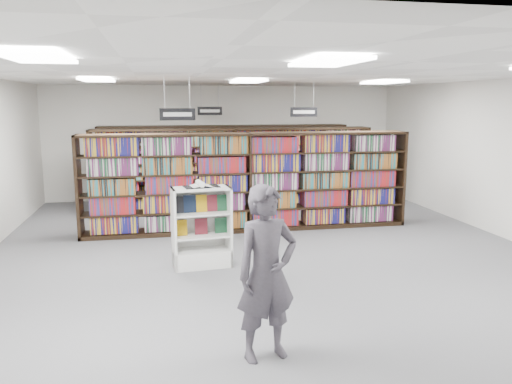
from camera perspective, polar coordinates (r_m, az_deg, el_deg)
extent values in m
plane|color=#59595E|center=(8.99, 1.41, -7.45)|extent=(12.00, 12.00, 0.00)
cube|color=white|center=(8.58, 1.51, 13.37)|extent=(10.00, 12.00, 0.10)
cube|color=white|center=(14.53, -3.66, 5.71)|extent=(10.00, 0.10, 3.20)
cube|color=white|center=(3.20, 25.70, -11.24)|extent=(10.00, 0.10, 3.20)
cube|color=black|center=(10.66, -0.87, 1.15)|extent=(7.00, 0.60, 2.10)
cube|color=maroon|center=(10.66, -0.87, 1.15)|extent=(6.88, 0.42, 1.98)
cube|color=black|center=(12.62, -2.47, 2.54)|extent=(7.00, 0.60, 2.10)
cube|color=maroon|center=(12.62, -2.47, 2.54)|extent=(6.88, 0.42, 1.98)
cube|color=black|center=(14.29, -3.48, 3.42)|extent=(7.00, 0.60, 2.10)
cube|color=maroon|center=(14.29, -3.48, 3.42)|extent=(6.88, 0.42, 1.98)
cylinder|color=#B2B2B7|center=(9.37, -10.45, 11.16)|extent=(0.01, 0.01, 0.58)
cylinder|color=#B2B2B7|center=(9.39, -7.61, 11.24)|extent=(0.01, 0.01, 0.58)
cube|color=black|center=(9.38, -8.96, 8.76)|extent=(0.65, 0.02, 0.22)
cube|color=silver|center=(9.37, -8.96, 8.76)|extent=(0.52, 0.00, 0.08)
cylinder|color=#B2B2B7|center=(11.79, 4.44, 11.05)|extent=(0.01, 0.01, 0.58)
cylinder|color=#B2B2B7|center=(11.92, 6.59, 11.00)|extent=(0.01, 0.01, 0.58)
cube|color=black|center=(11.85, 5.49, 9.09)|extent=(0.65, 0.02, 0.22)
cube|color=silver|center=(11.84, 5.51, 9.09)|extent=(0.52, 0.00, 0.08)
cylinder|color=#B2B2B7|center=(13.42, -6.31, 10.90)|extent=(0.01, 0.01, 0.58)
cylinder|color=#B2B2B7|center=(13.46, -4.34, 10.93)|extent=(0.01, 0.01, 0.58)
cube|color=black|center=(13.44, -5.30, 9.21)|extent=(0.65, 0.02, 0.22)
cube|color=silver|center=(13.43, -5.29, 9.21)|extent=(0.52, 0.00, 0.08)
cube|color=white|center=(5.51, -23.75, 13.95)|extent=(0.60, 1.20, 0.04)
cube|color=white|center=(5.70, 8.25, 14.53)|extent=(0.60, 1.20, 0.04)
cube|color=white|center=(10.44, -17.71, 12.11)|extent=(0.60, 1.20, 0.04)
cube|color=white|center=(10.54, -0.90, 12.55)|extent=(0.60, 1.20, 0.04)
cube|color=white|center=(11.46, 14.39, 12.05)|extent=(0.60, 1.20, 0.04)
cube|color=white|center=(8.52, -6.17, -7.47)|extent=(1.00, 0.56, 0.29)
cube|color=white|center=(8.32, -9.37, -4.21)|extent=(0.08, 0.48, 1.35)
cube|color=white|center=(8.47, -3.15, -3.83)|extent=(0.08, 0.48, 1.35)
cube|color=white|center=(8.60, -6.49, -3.67)|extent=(0.96, 0.12, 1.35)
cube|color=white|center=(8.24, -6.32, 0.42)|extent=(1.00, 0.56, 0.03)
cube|color=white|center=(8.42, -6.22, -4.98)|extent=(0.92, 0.52, 0.02)
cube|color=white|center=(8.33, -6.27, -2.42)|extent=(0.92, 0.52, 0.02)
cube|color=black|center=(8.29, -8.81, -1.42)|extent=(0.20, 0.09, 0.29)
cube|color=black|center=(8.31, -7.57, -1.36)|extent=(0.20, 0.09, 0.29)
cube|color=#D2990E|center=(8.34, -6.35, -1.29)|extent=(0.20, 0.09, 0.29)
cube|color=maroon|center=(8.37, -5.13, -1.23)|extent=(0.20, 0.09, 0.29)
cube|color=#174B2C|center=(8.41, -3.92, -1.16)|extent=(0.20, 0.09, 0.29)
cube|color=#D2990E|center=(8.38, -8.60, -4.06)|extent=(0.22, 0.08, 0.27)
cube|color=maroon|center=(8.43, -6.29, -3.92)|extent=(0.22, 0.08, 0.27)
cube|color=#174B2C|center=(8.49, -4.02, -3.78)|extent=(0.22, 0.08, 0.27)
cube|color=black|center=(8.29, -6.26, 0.63)|extent=(0.62, 0.42, 0.01)
cube|color=white|center=(8.28, -7.20, 0.66)|extent=(0.30, 0.34, 0.05)
cube|color=white|center=(8.30, -5.32, 0.73)|extent=(0.30, 0.34, 0.07)
cylinder|color=white|center=(8.28, -6.40, 0.98)|extent=(0.15, 0.30, 0.10)
imported|color=#45414B|center=(5.32, 1.25, -9.26)|extent=(0.78, 0.60, 1.89)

